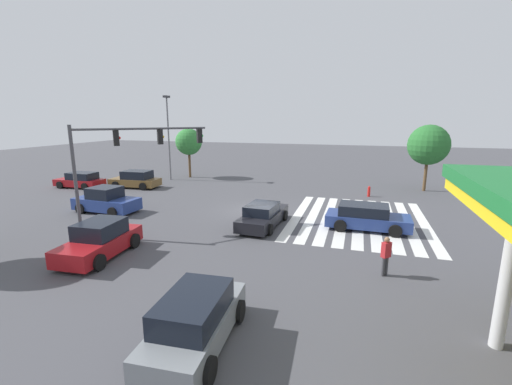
{
  "coord_description": "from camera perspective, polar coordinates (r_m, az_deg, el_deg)",
  "views": [
    {
      "loc": [
        -21.58,
        -6.52,
        6.24
      ],
      "look_at": [
        0.0,
        0.0,
        1.31
      ],
      "focal_mm": 24.0,
      "sensor_mm": 36.0,
      "label": 1
    }
  ],
  "objects": [
    {
      "name": "car_0",
      "position": [
        33.02,
        -19.41,
        2.04
      ],
      "size": [
        2.32,
        4.51,
        1.56
      ],
      "rotation": [
        0.0,
        0.0,
        1.63
      ],
      "color": "brown",
      "rests_on": "ground_plane"
    },
    {
      "name": "car_5",
      "position": [
        17.32,
        -24.56,
        -7.28
      ],
      "size": [
        4.36,
        2.29,
        1.65
      ],
      "rotation": [
        0.0,
        0.0,
        3.21
      ],
      "color": "maroon",
      "rests_on": "ground_plane"
    },
    {
      "name": "street_light_pole_a",
      "position": [
        35.9,
        -14.42,
        9.97
      ],
      "size": [
        0.8,
        0.36,
        8.37
      ],
      "color": "slate",
      "rests_on": "ground_plane"
    },
    {
      "name": "tree_corner_c",
      "position": [
        37.04,
        -11.15,
        8.26
      ],
      "size": [
        2.77,
        2.77,
        5.16
      ],
      "color": "brown",
      "rests_on": "ground_plane"
    },
    {
      "name": "traffic_signal_mast",
      "position": [
        20.11,
        -20.83,
        6.39
      ],
      "size": [
        5.21,
        5.21,
        5.9
      ],
      "rotation": [
        0.0,
        0.0,
        -0.79
      ],
      "color": "#47474C",
      "rests_on": "ground_plane"
    },
    {
      "name": "car_4",
      "position": [
        34.99,
        -27.22,
        1.81
      ],
      "size": [
        2.07,
        4.4,
        1.41
      ],
      "rotation": [
        0.0,
        0.0,
        1.58
      ],
      "color": "maroon",
      "rests_on": "ground_plane"
    },
    {
      "name": "car_6",
      "position": [
        10.24,
        -10.05,
        -20.25
      ],
      "size": [
        4.36,
        2.15,
        1.57
      ],
      "rotation": [
        0.0,
        0.0,
        0.06
      ],
      "color": "gray",
      "rests_on": "ground_plane"
    },
    {
      "name": "ground_plane",
      "position": [
        23.39,
        0.0,
        -3.13
      ],
      "size": [
        122.94,
        122.94,
        0.0
      ],
      "primitive_type": "plane",
      "color": "#47474C"
    },
    {
      "name": "car_2",
      "position": [
        20.53,
        17.91,
        -3.94
      ],
      "size": [
        2.31,
        4.67,
        1.43
      ],
      "rotation": [
        0.0,
        0.0,
        -1.6
      ],
      "color": "navy",
      "rests_on": "ground_plane"
    },
    {
      "name": "car_1",
      "position": [
        20.1,
        1.17,
        -3.85
      ],
      "size": [
        4.86,
        2.24,
        1.37
      ],
      "rotation": [
        0.0,
        0.0,
        -0.06
      ],
      "color": "black",
      "rests_on": "ground_plane"
    },
    {
      "name": "crosswalk_markings",
      "position": [
        22.46,
        16.68,
        -4.31
      ],
      "size": [
        10.79,
        8.2,
        0.01
      ],
      "rotation": [
        0.0,
        0.0,
        1.57
      ],
      "color": "silver",
      "rests_on": "ground_plane"
    },
    {
      "name": "pedestrian",
      "position": [
        14.8,
        20.83,
        -9.61
      ],
      "size": [
        0.41,
        0.41,
        1.63
      ],
      "rotation": [
        0.0,
        0.0,
        0.78
      ],
      "color": "#38383D",
      "rests_on": "ground_plane"
    },
    {
      "name": "fire_hydrant",
      "position": [
        29.06,
        18.3,
        0.18
      ],
      "size": [
        0.22,
        0.22,
        0.86
      ],
      "color": "red",
      "rests_on": "ground_plane"
    },
    {
      "name": "tree_corner_a",
      "position": [
        32.76,
        26.82,
        7.08
      ],
      "size": [
        3.4,
        3.4,
        5.7
      ],
      "color": "brown",
      "rests_on": "ground_plane"
    },
    {
      "name": "car_3",
      "position": [
        25.18,
        -23.68,
        -1.28
      ],
      "size": [
        2.35,
        4.42,
        1.71
      ],
      "rotation": [
        0.0,
        0.0,
        -1.62
      ],
      "color": "navy",
      "rests_on": "ground_plane"
    }
  ]
}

